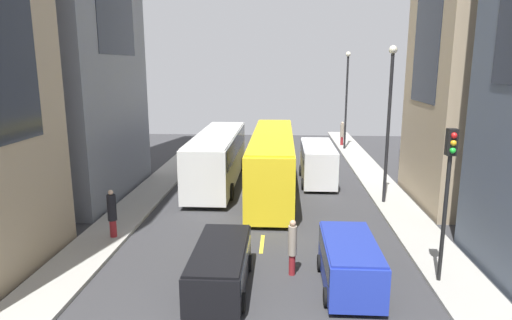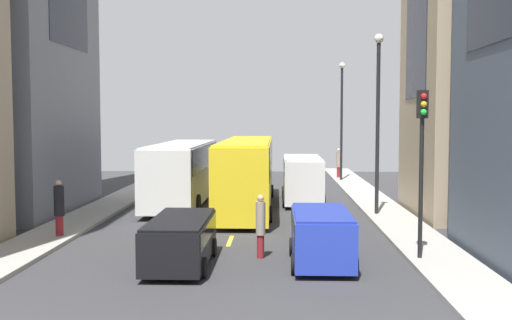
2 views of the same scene
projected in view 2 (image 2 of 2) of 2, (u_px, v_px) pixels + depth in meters
name	position (u px, v px, depth m)	size (l,w,h in m)	color
ground_plane	(245.00, 203.00, 33.76)	(40.55, 40.55, 0.00)	#333335
sidewalk_west	(117.00, 201.00, 34.00)	(2.20, 44.00, 0.15)	#9E9B93
sidewalk_east	(374.00, 202.00, 33.51)	(2.20, 44.00, 0.15)	#9E9B93
lane_stripe_1	(230.00, 241.00, 23.29)	(0.16, 2.00, 0.01)	yellow
lane_stripe_2	(245.00, 203.00, 33.76)	(0.16, 2.00, 0.01)	yellow
lane_stripe_3	(252.00, 183.00, 44.23)	(0.16, 2.00, 0.01)	yellow
lane_stripe_4	(257.00, 171.00, 54.70)	(0.16, 2.00, 0.01)	yellow
city_bus_white	(183.00, 168.00, 33.24)	(2.80, 11.79, 3.35)	silver
streetcar_yellow	(247.00, 168.00, 31.73)	(2.70, 14.19, 3.59)	yellow
delivery_van_white	(302.00, 176.00, 33.69)	(2.25, 5.88, 2.58)	white
car_blue_0	(321.00, 233.00, 19.46)	(2.00, 4.11, 1.74)	#2338AD
car_black_1	(180.00, 238.00, 19.29)	(1.98, 4.60, 1.55)	black
pedestrian_crossing_mid	(261.00, 224.00, 20.38)	(0.32, 0.32, 2.15)	maroon
pedestrian_crossing_near	(339.00, 162.00, 46.96)	(0.36, 0.36, 2.24)	maroon
pedestrian_walking_far	(59.00, 207.00, 23.54)	(0.39, 0.39, 2.17)	maroon
traffic_light_near_corner	(422.00, 141.00, 19.58)	(0.32, 0.44, 5.46)	black
streetlamp_near	(378.00, 107.00, 28.75)	(0.44, 0.44, 8.53)	black
streetlamp_far	(342.00, 110.00, 44.88)	(0.44, 0.44, 8.68)	black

